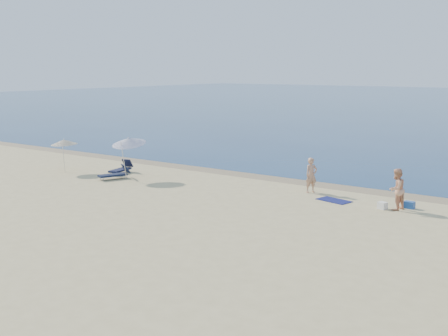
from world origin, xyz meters
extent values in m
cube|color=#847254|center=(0.00, 19.40, 0.00)|extent=(240.00, 1.60, 0.00)
imported|color=tan|center=(1.79, 17.28, 0.91)|extent=(0.71, 0.79, 1.82)
imported|color=tan|center=(6.55, 16.25, 0.95)|extent=(0.93, 1.08, 1.90)
cube|color=#0F134B|center=(3.53, 16.29, 0.01)|extent=(1.77, 1.24, 0.03)
cube|color=white|center=(6.02, 16.07, 0.16)|extent=(0.45, 0.42, 0.32)
cube|color=#1D4CA1|center=(6.98, 16.89, 0.16)|extent=(0.49, 0.37, 0.32)
cylinder|color=silver|center=(-8.51, 14.10, 1.10)|extent=(0.12, 0.49, 2.26)
cone|color=white|center=(-8.51, 14.54, 2.20)|extent=(2.29, 2.32, 0.73)
sphere|color=silver|center=(-8.51, 14.54, 2.40)|extent=(0.07, 0.07, 0.07)
cylinder|color=silver|center=(-13.31, 13.71, 0.91)|extent=(0.07, 0.13, 1.91)
cone|color=#EFE5C4|center=(-13.31, 13.80, 1.86)|extent=(2.01, 2.02, 0.37)
sphere|color=silver|center=(-13.31, 13.80, 2.03)|extent=(0.06, 0.06, 0.06)
cube|color=#131834|center=(-10.04, 15.26, 0.24)|extent=(0.88, 1.71, 0.11)
cube|color=#131834|center=(-10.18, 16.06, 0.54)|extent=(0.66, 0.50, 0.53)
cylinder|color=#A5A5AD|center=(-9.80, 15.30, 0.12)|extent=(0.03, 0.03, 0.24)
cube|color=#131B35|center=(-9.19, 13.84, 0.24)|extent=(1.19, 1.73, 0.11)
cube|color=#131B35|center=(-8.87, 14.59, 0.54)|extent=(0.71, 0.60, 0.53)
cylinder|color=#A5A5AD|center=(-8.97, 13.75, 0.12)|extent=(0.03, 0.03, 0.24)
camera|label=1|loc=(14.46, -8.48, 6.38)|focal=45.00mm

